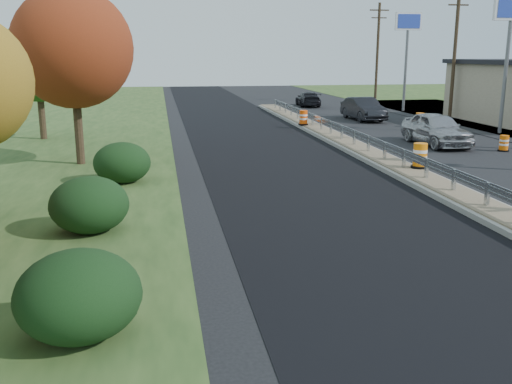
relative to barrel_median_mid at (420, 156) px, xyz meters
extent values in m
plane|color=black|center=(-0.55, -5.75, -0.70)|extent=(140.00, 140.00, 0.00)
cube|color=black|center=(-4.95, 4.25, -0.70)|extent=(7.20, 120.00, 0.01)
cube|color=gray|center=(-0.55, 2.25, -0.61)|extent=(1.60, 55.00, 0.18)
cube|color=brown|center=(-0.55, 2.25, -0.50)|extent=(1.25, 55.00, 0.05)
cube|color=silver|center=(-0.55, -5.75, -0.12)|extent=(0.10, 0.15, 0.70)
cube|color=silver|center=(-0.55, -3.75, -0.12)|extent=(0.10, 0.15, 0.70)
cube|color=silver|center=(-0.55, -1.75, -0.12)|extent=(0.10, 0.15, 0.70)
cube|color=silver|center=(-0.55, 0.25, -0.12)|extent=(0.10, 0.15, 0.70)
cube|color=silver|center=(-0.55, 2.25, -0.12)|extent=(0.10, 0.15, 0.70)
cube|color=silver|center=(-0.55, 4.25, -0.12)|extent=(0.10, 0.15, 0.70)
cube|color=silver|center=(-0.55, 6.25, -0.12)|extent=(0.10, 0.15, 0.70)
cube|color=silver|center=(-0.55, 8.25, -0.12)|extent=(0.10, 0.15, 0.70)
cube|color=silver|center=(-0.55, 10.25, -0.12)|extent=(0.10, 0.15, 0.70)
cube|color=silver|center=(-0.55, 12.25, -0.12)|extent=(0.10, 0.15, 0.70)
cube|color=silver|center=(-0.55, 14.25, -0.12)|extent=(0.10, 0.15, 0.70)
cube|color=silver|center=(-0.55, 16.25, -0.12)|extent=(0.10, 0.15, 0.70)
cube|color=silver|center=(-0.55, 18.25, -0.12)|extent=(0.10, 0.15, 0.70)
cube|color=silver|center=(-0.55, 20.25, -0.12)|extent=(0.10, 0.15, 0.70)
cube|color=silver|center=(-0.55, 22.25, -0.12)|extent=(0.10, 0.15, 0.70)
cube|color=silver|center=(-0.55, 24.25, -0.12)|extent=(0.10, 0.15, 0.70)
cube|color=silver|center=(-0.55, 26.25, -0.12)|extent=(0.10, 0.15, 0.70)
cube|color=silver|center=(-0.55, 3.25, 0.08)|extent=(0.04, 46.00, 0.34)
cube|color=silver|center=(-0.55, 3.25, 0.00)|extent=(0.06, 46.00, 0.03)
cube|color=silver|center=(-0.55, 3.25, 0.16)|extent=(0.06, 46.00, 0.03)
cube|color=black|center=(11.50, 14.25, 0.90)|extent=(0.08, 7.20, 2.20)
cylinder|color=slate|center=(9.95, 10.25, 2.70)|extent=(0.22, 0.22, 6.80)
cube|color=white|center=(9.95, 10.25, 6.50)|extent=(2.20, 0.25, 1.40)
cube|color=#263FB2|center=(9.95, 10.25, 6.50)|extent=(1.90, 0.30, 1.10)
cylinder|color=slate|center=(9.95, 24.25, 2.70)|extent=(0.22, 0.22, 6.80)
cube|color=white|center=(9.95, 24.25, 6.50)|extent=(2.20, 0.25, 1.40)
cube|color=#263FB2|center=(9.95, 24.25, 6.50)|extent=(1.90, 0.30, 1.10)
cylinder|color=#473523|center=(10.95, 18.25, 4.00)|extent=(0.26, 0.26, 9.40)
cube|color=#473523|center=(10.95, 18.25, 7.30)|extent=(1.50, 0.10, 0.10)
cylinder|color=#473523|center=(10.95, 33.25, 4.00)|extent=(0.26, 0.26, 9.40)
cube|color=#473523|center=(10.95, 33.25, 8.00)|extent=(1.90, 0.12, 0.12)
cube|color=#473523|center=(10.95, 33.25, 7.30)|extent=(1.50, 0.10, 0.10)
ellipsoid|color=black|center=(-11.55, -11.75, 0.06)|extent=(2.09, 2.09, 1.52)
ellipsoid|color=black|center=(-12.05, -5.75, 0.06)|extent=(2.09, 2.09, 1.52)
ellipsoid|color=black|center=(-11.55, 0.25, 0.06)|extent=(2.09, 2.09, 1.52)
cylinder|color=#473523|center=(-13.55, 4.25, 0.95)|extent=(0.36, 0.36, 3.30)
sphere|color=maroon|center=(-13.55, 4.25, 4.17)|extent=(4.95, 4.95, 4.95)
cylinder|color=#473523|center=(-16.55, 12.25, 0.73)|extent=(0.36, 0.36, 2.86)
sphere|color=#1D4416|center=(-16.55, 12.25, 3.52)|extent=(4.29, 4.29, 4.29)
cylinder|color=black|center=(0.00, 0.00, -0.43)|extent=(0.67, 0.67, 0.09)
cylinder|color=orange|center=(0.00, 0.00, 0.04)|extent=(0.54, 0.54, 0.94)
cylinder|color=white|center=(0.00, 0.00, 0.20)|extent=(0.56, 0.56, 0.12)
cylinder|color=white|center=(0.00, 0.00, -0.05)|extent=(0.56, 0.56, 0.12)
cylinder|color=black|center=(-1.10, 14.46, -0.43)|extent=(0.63, 0.63, 0.08)
cylinder|color=#FF510A|center=(-1.10, 14.46, 0.01)|extent=(0.50, 0.50, 0.88)
cylinder|color=white|center=(-1.10, 14.46, 0.16)|extent=(0.52, 0.52, 0.12)
cylinder|color=white|center=(-1.10, 14.46, -0.08)|extent=(0.52, 0.52, 0.12)
cylinder|color=black|center=(6.45, 4.36, -0.67)|extent=(0.53, 0.53, 0.07)
cylinder|color=orange|center=(6.45, 4.36, -0.29)|extent=(0.43, 0.43, 0.75)
cylinder|color=white|center=(6.45, 4.36, -0.17)|extent=(0.44, 0.44, 0.10)
cylinder|color=white|center=(6.45, 4.36, -0.37)|extent=(0.44, 0.44, 0.10)
cylinder|color=black|center=(6.49, 13.77, -0.66)|extent=(0.64, 0.64, 0.09)
cylinder|color=orange|center=(6.49, 13.77, -0.21)|extent=(0.51, 0.51, 0.90)
cylinder|color=white|center=(6.49, 13.77, -0.06)|extent=(0.53, 0.53, 0.12)
cylinder|color=white|center=(6.49, 13.77, -0.30)|extent=(0.53, 0.53, 0.12)
cylinder|color=black|center=(7.45, 25.83, -0.66)|extent=(0.62, 0.62, 0.08)
cylinder|color=orange|center=(7.45, 25.83, -0.23)|extent=(0.49, 0.49, 0.86)
cylinder|color=white|center=(7.45, 25.83, -0.09)|extent=(0.51, 0.51, 0.11)
cylinder|color=white|center=(7.45, 25.83, -0.31)|extent=(0.51, 0.51, 0.11)
imported|color=#A3A3A7|center=(4.05, 6.71, 0.14)|extent=(2.13, 5.04, 1.70)
imported|color=black|center=(4.32, 18.40, 0.10)|extent=(1.95, 4.98, 1.61)
imported|color=black|center=(3.25, 29.94, -0.05)|extent=(2.21, 4.62, 1.30)
camera|label=1|loc=(-10.11, -20.88, 3.94)|focal=40.00mm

